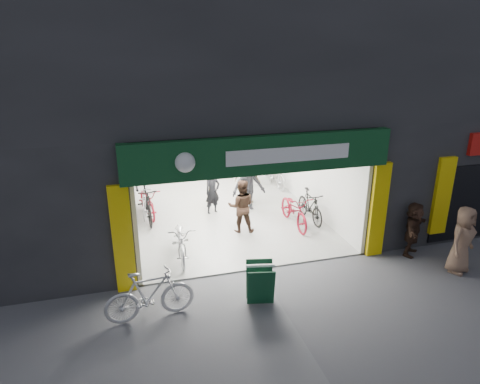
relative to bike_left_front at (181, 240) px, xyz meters
name	(u,v)px	position (x,y,z in m)	size (l,w,h in m)	color
ground	(259,269)	(1.80, -1.16, -0.52)	(60.00, 60.00, 0.00)	#56565B
building	(241,77)	(2.71, 3.82, 3.80)	(17.00, 10.27, 8.00)	#232326
bike_left_front	(181,240)	(0.00, 0.00, 0.00)	(0.69, 1.97, 1.03)	#BBBBC0
bike_left_midfront	(147,203)	(-0.70, 2.74, 0.09)	(0.57, 2.01, 1.21)	black
bike_left_midback	(148,201)	(-0.65, 3.18, -0.02)	(0.66, 1.88, 0.99)	maroon
bike_left_back	(146,199)	(-0.70, 3.26, 0.04)	(0.52, 1.85, 1.11)	silver
bike_right_front	(310,206)	(4.30, 1.31, 0.00)	(0.49, 1.72, 1.04)	black
bike_right_mid	(294,210)	(3.68, 1.12, 0.02)	(0.71, 2.03, 1.07)	maroon
bike_right_back	(273,174)	(4.30, 4.76, 0.01)	(0.50, 1.77, 1.06)	#AAAAAE
parked_bike	(150,295)	(-1.00, -2.44, 0.05)	(0.53, 1.87, 1.12)	silver
customer_a	(213,192)	(1.44, 2.74, 0.25)	(0.56, 0.37, 1.54)	black
customer_b	(241,206)	(1.97, 1.12, 0.31)	(0.81, 0.63, 1.66)	#322017
customer_c	(249,185)	(2.68, 2.72, 0.38)	(1.16, 0.67, 1.80)	black
customer_d	(248,182)	(2.81, 3.30, 0.31)	(0.97, 0.40, 1.65)	#907A54
pedestrian_near	(462,240)	(6.61, -2.56, 0.35)	(0.85, 0.55, 1.74)	#7D5D49
pedestrian_far	(413,229)	(6.02, -1.46, 0.23)	(1.39, 0.44, 1.50)	#321F16
sandwich_board	(260,282)	(1.38, -2.52, -0.01)	(0.71, 0.72, 0.92)	#0E3820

